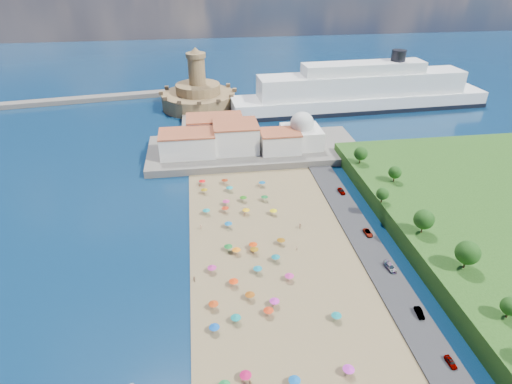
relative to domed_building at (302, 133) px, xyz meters
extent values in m
plane|color=#071938|center=(-30.00, -71.00, -8.97)|extent=(700.00, 700.00, 0.00)
cube|color=#59544C|center=(-20.00, 2.00, -7.47)|extent=(90.00, 36.00, 3.00)
cube|color=#59544C|center=(-42.00, 37.00, -7.77)|extent=(18.00, 70.00, 2.40)
cube|color=#59544C|center=(-140.00, 82.00, -7.67)|extent=(199.03, 34.77, 2.60)
cube|color=silver|center=(-48.00, -2.00, -1.47)|extent=(22.00, 14.00, 9.00)
cube|color=silver|center=(-28.00, 0.00, -0.47)|extent=(18.00, 16.00, 11.00)
cube|color=silver|center=(-10.00, -4.00, -1.97)|extent=(16.00, 12.00, 8.00)
cube|color=silver|center=(-36.00, 12.00, -0.97)|extent=(24.00, 14.00, 10.00)
cube|color=silver|center=(0.00, 0.00, -1.97)|extent=(16.00, 16.00, 8.00)
sphere|color=silver|center=(0.00, 0.00, 4.03)|extent=(10.00, 10.00, 10.00)
cylinder|color=silver|center=(0.00, 0.00, 7.83)|extent=(1.20, 1.20, 1.60)
cylinder|color=#9E784F|center=(-42.00, 67.00, -4.97)|extent=(40.00, 40.00, 8.00)
cylinder|color=#9E784F|center=(-42.00, 67.00, 1.53)|extent=(24.00, 24.00, 5.00)
cylinder|color=#9E784F|center=(-42.00, 67.00, 11.03)|extent=(9.00, 9.00, 14.00)
cylinder|color=#9E784F|center=(-42.00, 67.00, 19.23)|extent=(10.40, 10.40, 2.40)
cone|color=#9E784F|center=(-42.00, 67.00, 21.93)|extent=(6.00, 6.00, 3.00)
cube|color=black|center=(45.02, 51.58, -7.84)|extent=(141.81, 27.28, 2.27)
cube|color=white|center=(45.02, 51.58, -4.77)|extent=(140.79, 26.84, 8.40)
cube|color=white|center=(45.02, 51.58, 5.03)|extent=(112.65, 21.84, 11.20)
cube|color=white|center=(45.02, 51.58, 13.43)|extent=(65.86, 16.01, 5.60)
cylinder|color=black|center=(63.67, 52.43, 19.03)|extent=(7.47, 7.47, 5.60)
cylinder|color=gray|center=(-29.37, -38.48, -7.72)|extent=(0.07, 0.07, 2.00)
cone|color=#236F13|center=(-29.37, -38.48, -6.82)|extent=(2.50, 2.50, 0.60)
cylinder|color=gray|center=(-34.74, -24.92, -7.72)|extent=(0.07, 0.07, 2.00)
cone|color=maroon|center=(-34.74, -24.92, -6.82)|extent=(2.50, 2.50, 0.60)
cylinder|color=gray|center=(-36.14, -44.60, -7.72)|extent=(0.07, 0.07, 2.00)
cone|color=#B4280E|center=(-36.14, -44.60, -6.82)|extent=(2.50, 2.50, 0.60)
cylinder|color=gray|center=(-29.52, -92.09, -7.72)|extent=(0.07, 0.07, 2.00)
cone|color=red|center=(-29.52, -92.09, -6.82)|extent=(2.50, 2.50, 0.60)
cylinder|color=gray|center=(-20.56, -48.37, -7.72)|extent=(0.07, 0.07, 2.00)
cone|color=#DAC80B|center=(-20.56, -48.37, -6.82)|extent=(2.50, 2.50, 0.60)
cylinder|color=gray|center=(-29.60, -68.07, -7.72)|extent=(0.07, 0.07, 2.00)
cone|color=#90600D|center=(-29.60, -68.07, -6.82)|extent=(2.50, 2.50, 0.60)
cylinder|color=gray|center=(-21.29, -28.61, -7.72)|extent=(0.07, 0.07, 2.00)
cone|color=#0B5B97|center=(-21.29, -28.61, -6.82)|extent=(2.50, 2.50, 0.60)
cone|color=#17833A|center=(-41.44, -110.64, -6.82)|extent=(2.50, 2.50, 0.60)
cylinder|color=gray|center=(-36.76, -80.75, -7.72)|extent=(0.07, 0.07, 2.00)
cone|color=#F4390A|center=(-36.76, -80.75, -6.82)|extent=(2.50, 2.50, 0.60)
cylinder|color=gray|center=(-35.89, -53.85, -7.72)|extent=(0.07, 0.07, 2.00)
cone|color=#0D66AA|center=(-35.89, -53.85, -6.82)|extent=(2.50, 2.50, 0.60)
cylinder|color=gray|center=(-29.67, -65.73, -7.72)|extent=(0.07, 0.07, 2.00)
cone|color=#E13C0A|center=(-29.67, -65.73, -6.82)|extent=(2.50, 2.50, 0.60)
cylinder|color=gray|center=(-24.19, -72.37, -7.72)|extent=(0.07, 0.07, 2.00)
cone|color=#0D6E7A|center=(-24.19, -72.37, -6.82)|extent=(2.50, 2.50, 0.60)
cylinder|color=gray|center=(-37.04, -108.97, -7.72)|extent=(0.07, 0.07, 2.00)
cone|color=#B80E4A|center=(-37.04, -108.97, -6.82)|extent=(2.50, 2.50, 0.60)
cylinder|color=gray|center=(-33.49, -30.83, -7.72)|extent=(0.07, 0.07, 2.00)
cone|color=teal|center=(-33.49, -30.83, -6.82)|extent=(2.50, 2.50, 0.60)
cylinder|color=gray|center=(-35.47, -40.20, -7.72)|extent=(0.07, 0.07, 2.00)
cone|color=#CB2B79|center=(-35.47, -40.20, -6.82)|extent=(2.50, 2.50, 0.60)
cylinder|color=gray|center=(-22.05, -80.68, -7.72)|extent=(0.07, 0.07, 2.00)
cone|color=#C32984|center=(-22.05, -80.68, -6.82)|extent=(2.50, 2.50, 0.60)
cylinder|color=gray|center=(-42.03, -74.53, -7.72)|extent=(0.07, 0.07, 2.00)
cone|color=#B82782|center=(-42.03, -74.53, -6.82)|extent=(2.50, 2.50, 0.60)
cylinder|color=gray|center=(-43.09, -24.41, -7.72)|extent=(0.07, 0.07, 2.00)
cone|color=#FA0B0E|center=(-43.09, -24.41, -6.82)|extent=(2.50, 2.50, 0.60)
cylinder|color=gray|center=(-29.88, -76.59, -7.72)|extent=(0.07, 0.07, 2.00)
cone|color=#107A94|center=(-29.88, -76.59, -6.82)|extent=(2.50, 2.50, 0.60)
cylinder|color=gray|center=(-16.01, -110.54, -7.72)|extent=(0.07, 0.07, 2.00)
cone|color=#CB2BC5|center=(-16.01, -110.54, -6.82)|extent=(2.50, 2.50, 0.60)
cylinder|color=gray|center=(-36.88, -65.67, -7.72)|extent=(0.07, 0.07, 2.00)
cone|color=#136D25|center=(-36.88, -65.67, -6.82)|extent=(2.50, 2.50, 0.60)
cylinder|color=gray|center=(-27.52, -111.55, -7.72)|extent=(0.07, 0.07, 2.00)
cone|color=#0D5BB1|center=(-27.52, -111.55, -6.82)|extent=(2.50, 2.50, 0.60)
cylinder|color=gray|center=(-13.99, -95.92, -7.72)|extent=(0.07, 0.07, 2.00)
cone|color=#0E7E82|center=(-13.99, -95.92, -6.82)|extent=(2.50, 2.50, 0.60)
cylinder|color=gray|center=(-27.55, -89.23, -7.72)|extent=(0.07, 0.07, 2.00)
cone|color=#C82BAC|center=(-27.55, -89.23, -6.82)|extent=(2.50, 2.50, 0.60)
cylinder|color=gray|center=(-21.21, -64.80, -7.72)|extent=(0.07, 0.07, 2.00)
cone|color=#8A550C|center=(-21.21, -64.80, -6.82)|extent=(2.50, 2.50, 0.60)
cylinder|color=gray|center=(-42.59, -31.08, -7.72)|extent=(0.07, 0.07, 2.00)
cone|color=#9C7A0E|center=(-42.59, -31.08, -6.82)|extent=(2.50, 2.50, 0.60)
cylinder|color=gray|center=(-33.22, -86.20, -7.72)|extent=(0.07, 0.07, 2.00)
cone|color=#984A0D|center=(-33.22, -86.20, -6.82)|extent=(2.50, 2.50, 0.60)
cylinder|color=gray|center=(-42.59, -95.50, -7.72)|extent=(0.07, 0.07, 2.00)
cone|color=#0D4DAE|center=(-42.59, -95.50, -6.82)|extent=(2.50, 2.50, 0.60)
cylinder|color=gray|center=(-37.44, -93.31, -7.72)|extent=(0.07, 0.07, 2.00)
cone|color=#0D7A77|center=(-37.44, -93.31, -6.82)|extent=(2.50, 2.50, 0.60)
cylinder|color=gray|center=(-22.03, -39.15, -7.72)|extent=(0.07, 0.07, 2.00)
cone|color=#126A2A|center=(-22.03, -39.15, -6.82)|extent=(2.50, 2.50, 0.60)
cylinder|color=gray|center=(-34.72, -67.58, -7.72)|extent=(0.07, 0.07, 2.00)
cone|color=orange|center=(-34.72, -67.58, -6.82)|extent=(2.50, 2.50, 0.60)
cylinder|color=gray|center=(-29.44, -46.73, -7.72)|extent=(0.07, 0.07, 2.00)
cone|color=#F8B20D|center=(-29.44, -46.73, -6.82)|extent=(2.50, 2.50, 0.60)
cylinder|color=gray|center=(-42.39, -45.12, -7.72)|extent=(0.07, 0.07, 2.00)
cone|color=#0E8387|center=(-42.39, -45.12, -6.82)|extent=(2.50, 2.50, 0.60)
cylinder|color=gray|center=(-42.38, -88.13, -7.72)|extent=(0.07, 0.07, 2.00)
cone|color=#BF3B0F|center=(-42.38, -88.13, -6.82)|extent=(2.50, 2.50, 0.60)
imported|color=tan|center=(-13.61, -57.19, -7.82)|extent=(1.51, 1.61, 1.81)
imported|color=tan|center=(-27.65, -89.25, -7.86)|extent=(0.71, 0.94, 1.73)
imported|color=tan|center=(-30.12, -48.21, -7.89)|extent=(1.00, 1.02, 1.66)
imported|color=tan|center=(-46.88, -77.47, -7.90)|extent=(1.01, 0.98, 1.64)
imported|color=tan|center=(-44.49, -53.63, -7.86)|extent=(1.00, 1.27, 1.72)
imported|color=tan|center=(-17.15, -68.26, -7.88)|extent=(0.60, 0.72, 1.69)
imported|color=tan|center=(-22.48, -29.83, -7.86)|extent=(0.85, 1.22, 1.73)
imported|color=tan|center=(-44.05, -26.08, -7.87)|extent=(1.05, 0.92, 1.70)
imported|color=tan|center=(-36.28, -110.42, -7.83)|extent=(1.43, 1.63, 1.79)
imported|color=gray|center=(6.00, -38.06, -7.55)|extent=(2.04, 4.37, 1.45)
imported|color=gray|center=(6.00, -97.38, -7.63)|extent=(1.70, 4.01, 1.28)
imported|color=gray|center=(6.00, -80.41, -7.59)|extent=(2.61, 4.97, 1.37)
imported|color=gray|center=(6.00, -63.97, -7.68)|extent=(2.15, 4.36, 1.19)
imported|color=gray|center=(6.00, -111.44, -7.68)|extent=(1.53, 3.54, 1.19)
cylinder|color=#382314|center=(21.26, -105.52, -1.82)|extent=(0.50, 0.50, 2.30)
sphere|color=#14380F|center=(21.26, -105.52, 0.25)|extent=(4.14, 4.14, 4.14)
cylinder|color=#382314|center=(21.32, -88.54, -1.27)|extent=(0.50, 0.50, 3.42)
sphere|color=#14380F|center=(21.32, -88.54, 1.81)|extent=(6.15, 6.15, 6.15)
cylinder|color=#382314|center=(18.03, -72.35, -1.38)|extent=(0.50, 0.50, 3.19)
sphere|color=#14380F|center=(18.03, -72.35, 1.49)|extent=(5.74, 5.74, 5.74)
cylinder|color=#382314|center=(13.33, -54.71, -1.85)|extent=(0.50, 0.50, 2.25)
sphere|color=#14380F|center=(13.33, -54.71, 0.18)|extent=(4.05, 4.05, 4.05)
cylinder|color=#382314|center=(23.18, -41.68, -1.72)|extent=(0.50, 0.50, 2.51)
sphere|color=#14380F|center=(23.18, -41.68, 0.54)|extent=(4.51, 4.51, 4.51)
cylinder|color=#382314|center=(16.51, -26.02, -1.55)|extent=(0.50, 0.50, 2.84)
sphere|color=#14380F|center=(16.51, -26.02, 1.01)|extent=(5.12, 5.12, 5.12)
camera|label=1|loc=(-42.90, -165.28, 67.54)|focal=30.00mm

